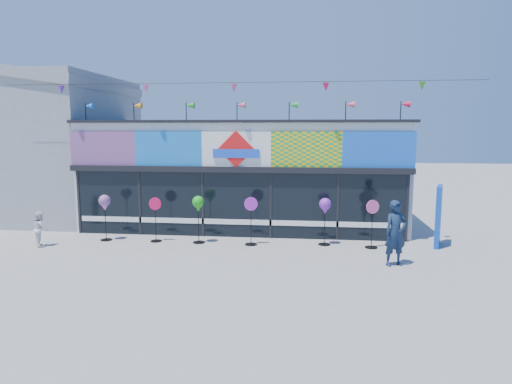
# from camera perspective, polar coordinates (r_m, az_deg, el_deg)

# --- Properties ---
(ground) EXTENTS (80.00, 80.00, 0.00)m
(ground) POSITION_cam_1_polar(r_m,az_deg,el_deg) (12.96, -4.78, -9.14)
(ground) COLOR gray
(ground) RESTS_ON ground
(kite_shop) EXTENTS (16.00, 5.70, 5.31)m
(kite_shop) POSITION_cam_1_polar(r_m,az_deg,el_deg) (18.34, -1.25, 2.45)
(kite_shop) COLOR silver
(kite_shop) RESTS_ON ground
(neighbour_building) EXTENTS (8.18, 7.20, 6.87)m
(neighbour_building) POSITION_cam_1_polar(r_m,az_deg,el_deg) (22.85, -26.71, 5.60)
(neighbour_building) COLOR #96999A
(neighbour_building) RESTS_ON ground
(blue_sign) EXTENTS (0.44, 0.99, 1.98)m
(blue_sign) POSITION_cam_1_polar(r_m,az_deg,el_deg) (15.91, 21.82, -2.79)
(blue_sign) COLOR #0C43B5
(blue_sign) RESTS_ON ground
(spinner_0) EXTENTS (0.40, 0.40, 1.58)m
(spinner_0) POSITION_cam_1_polar(r_m,az_deg,el_deg) (16.31, -18.38, -1.43)
(spinner_0) COLOR black
(spinner_0) RESTS_ON ground
(spinner_1) EXTENTS (0.42, 0.38, 1.51)m
(spinner_1) POSITION_cam_1_polar(r_m,az_deg,el_deg) (15.76, -12.45, -3.23)
(spinner_1) COLOR black
(spinner_1) RESTS_ON ground
(spinner_2) EXTENTS (0.40, 0.40, 1.59)m
(spinner_2) POSITION_cam_1_polar(r_m,az_deg,el_deg) (15.25, -7.23, -1.66)
(spinner_2) COLOR black
(spinner_2) RESTS_ON ground
(spinner_3) EXTENTS (0.45, 0.41, 1.59)m
(spinner_3) POSITION_cam_1_polar(r_m,az_deg,el_deg) (14.94, -0.63, -3.49)
(spinner_3) COLOR black
(spinner_3) RESTS_ON ground
(spinner_4) EXTENTS (0.40, 0.40, 1.56)m
(spinner_4) POSITION_cam_1_polar(r_m,az_deg,el_deg) (15.03, 8.63, -1.92)
(spinner_4) COLOR black
(spinner_4) RESTS_ON ground
(spinner_5) EXTENTS (0.42, 0.40, 1.56)m
(spinner_5) POSITION_cam_1_polar(r_m,az_deg,el_deg) (15.02, 14.31, -3.75)
(spinner_5) COLOR black
(spinner_5) RESTS_ON ground
(adult_man) EXTENTS (0.79, 0.67, 1.84)m
(adult_man) POSITION_cam_1_polar(r_m,az_deg,el_deg) (13.29, 17.05, -4.94)
(adult_man) COLOR #14233E
(adult_man) RESTS_ON ground
(child) EXTENTS (0.59, 0.64, 1.15)m
(child) POSITION_cam_1_polar(r_m,az_deg,el_deg) (16.41, -25.32, -4.18)
(child) COLOR white
(child) RESTS_ON ground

